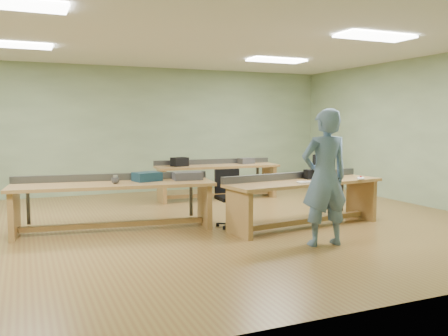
{
  "coord_description": "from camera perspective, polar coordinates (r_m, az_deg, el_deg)",
  "views": [
    {
      "loc": [
        -2.44,
        -7.29,
        1.69
      ],
      "look_at": [
        0.41,
        -0.6,
        0.99
      ],
      "focal_mm": 38.0,
      "sensor_mm": 36.0,
      "label": 1
    }
  ],
  "objects": [
    {
      "name": "fluor_panels",
      "position": [
        7.79,
        -4.69,
        14.97
      ],
      "size": [
        6.2,
        3.5,
        0.03
      ],
      "color": "white",
      "rests_on": "ceiling"
    },
    {
      "name": "tray_back",
      "position": [
        10.77,
        2.66,
        0.87
      ],
      "size": [
        0.35,
        0.27,
        0.13
      ],
      "primitive_type": "cube",
      "rotation": [
        0.0,
        0.0,
        0.12
      ],
      "color": "#373639",
      "rests_on": "workbench_back"
    },
    {
      "name": "person",
      "position": [
        6.6,
        12.02,
        -1.14
      ],
      "size": [
        0.72,
        0.51,
        1.87
      ],
      "primitive_type": "imported",
      "rotation": [
        0.0,
        0.0,
        3.04
      ],
      "color": "#688DAA",
      "rests_on": "floor"
    },
    {
      "name": "parts_bin_teal",
      "position": [
        7.69,
        -9.25,
        -1.03
      ],
      "size": [
        0.47,
        0.4,
        0.14
      ],
      "primitive_type": "cube",
      "rotation": [
        0.0,
        0.0,
        0.26
      ],
      "color": "#122D3A",
      "rests_on": "workbench_mid"
    },
    {
      "name": "laptop_screen",
      "position": [
        8.01,
        11.65,
        0.65
      ],
      "size": [
        0.35,
        0.02,
        0.27
      ],
      "primitive_type": "cube",
      "rotation": [
        0.0,
        0.0,
        0.02
      ],
      "color": "black",
      "rests_on": "laptop_base"
    },
    {
      "name": "workbench_mid",
      "position": [
        7.59,
        -13.09,
        -3.17
      ],
      "size": [
        3.16,
        1.21,
        0.86
      ],
      "rotation": [
        0.0,
        0.0,
        -0.13
      ],
      "color": "#AE8B49",
      "rests_on": "floor"
    },
    {
      "name": "wall_back",
      "position": [
        11.55,
        -10.93,
        4.49
      ],
      "size": [
        10.0,
        0.04,
        3.0
      ],
      "primitive_type": "cube",
      "color": "#97B085",
      "rests_on": "floor"
    },
    {
      "name": "laptop_base",
      "position": [
        7.92,
        12.19,
        -1.27
      ],
      "size": [
        0.35,
        0.29,
        0.04
      ],
      "primitive_type": "cube",
      "rotation": [
        0.0,
        0.0,
        0.02
      ],
      "color": "black",
      "rests_on": "workbench_front"
    },
    {
      "name": "wall_front",
      "position": [
        4.1,
        13.45,
        2.73
      ],
      "size": [
        10.0,
        0.04,
        3.0
      ],
      "primitive_type": "cube",
      "color": "#97B085",
      "rests_on": "floor"
    },
    {
      "name": "ceiling",
      "position": [
        7.8,
        -4.69,
        15.19
      ],
      "size": [
        10.0,
        10.0,
        0.0
      ],
      "primitive_type": "plane",
      "color": "silver",
      "rests_on": "wall_back"
    },
    {
      "name": "keyboard",
      "position": [
        7.46,
        10.47,
        -1.7
      ],
      "size": [
        0.46,
        0.2,
        0.03
      ],
      "primitive_type": "cube",
      "rotation": [
        0.0,
        0.0,
        -0.12
      ],
      "color": "beige",
      "rests_on": "workbench_front"
    },
    {
      "name": "drinks_can",
      "position": [
        7.46,
        -12.93,
        -1.35
      ],
      "size": [
        0.09,
        0.09,
        0.13
      ],
      "primitive_type": "cylinder",
      "rotation": [
        0.0,
        0.0,
        0.29
      ],
      "color": "silver",
      "rests_on": "workbench_mid"
    },
    {
      "name": "floor",
      "position": [
        7.87,
        -4.52,
        -6.89
      ],
      "size": [
        10.0,
        10.0,
        0.0
      ],
      "primitive_type": "plane",
      "color": "olive",
      "rests_on": "ground"
    },
    {
      "name": "trackball_mouse",
      "position": [
        8.01,
        16.12,
        -1.21
      ],
      "size": [
        0.16,
        0.17,
        0.06
      ],
      "primitive_type": "ellipsoid",
      "rotation": [
        0.0,
        0.0,
        -0.4
      ],
      "color": "white",
      "rests_on": "workbench_front"
    },
    {
      "name": "mug",
      "position": [
        7.45,
        -12.94,
        -1.47
      ],
      "size": [
        0.13,
        0.13,
        0.1
      ],
      "primitive_type": "imported",
      "rotation": [
        0.0,
        0.0,
        0.08
      ],
      "color": "#373639",
      "rests_on": "workbench_mid"
    },
    {
      "name": "wall_right",
      "position": [
        10.41,
        22.55,
        4.07
      ],
      "size": [
        0.04,
        8.0,
        3.0
      ],
      "primitive_type": "cube",
      "color": "#97B085",
      "rests_on": "floor"
    },
    {
      "name": "camera_bag",
      "position": [
        8.01,
        10.48,
        -0.74
      ],
      "size": [
        0.23,
        0.16,
        0.16
      ],
      "primitive_type": "cube",
      "rotation": [
        0.0,
        0.0,
        -0.04
      ],
      "color": "black",
      "rests_on": "workbench_front"
    },
    {
      "name": "workbench_front",
      "position": [
        7.77,
        9.58,
        -2.96
      ],
      "size": [
        2.81,
        1.09,
        0.86
      ],
      "rotation": [
        0.0,
        0.0,
        0.14
      ],
      "color": "#AE8B49",
      "rests_on": "floor"
    },
    {
      "name": "workbench_back",
      "position": [
        10.46,
        -0.85,
        -0.71
      ],
      "size": [
        2.74,
        0.86,
        0.86
      ],
      "rotation": [
        0.0,
        0.0,
        -0.05
      ],
      "color": "#AE8B49",
      "rests_on": "floor"
    },
    {
      "name": "storage_box_back",
      "position": [
        10.17,
        -5.36,
        0.74
      ],
      "size": [
        0.38,
        0.31,
        0.19
      ],
      "primitive_type": "cube",
      "rotation": [
        0.0,
        0.0,
        0.25
      ],
      "color": "black",
      "rests_on": "workbench_back"
    },
    {
      "name": "task_chair",
      "position": [
        7.69,
        0.78,
        -4.58
      ],
      "size": [
        0.52,
        0.52,
        0.93
      ],
      "rotation": [
        0.0,
        0.0,
        -0.05
      ],
      "color": "black",
      "rests_on": "floor"
    },
    {
      "name": "parts_bin_grey",
      "position": [
        7.79,
        -4.42,
        -0.94
      ],
      "size": [
        0.49,
        0.33,
        0.13
      ],
      "primitive_type": "cube",
      "rotation": [
        0.0,
        0.0,
        -0.09
      ],
      "color": "#373639",
      "rests_on": "workbench_mid"
    }
  ]
}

